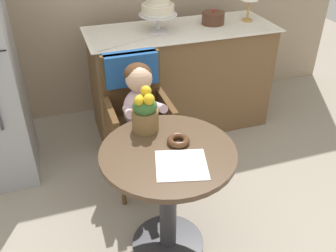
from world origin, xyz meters
TOP-DOWN VIEW (x-y plane):
  - ground_plane at (0.00, 0.00)m, footprint 8.00×8.00m
  - cafe_table at (0.00, 0.00)m, footprint 0.72×0.72m
  - wicker_chair at (0.00, 0.70)m, footprint 0.42×0.45m
  - seated_child at (0.00, 0.55)m, footprint 0.27×0.32m
  - paper_napkin at (0.02, -0.13)m, footprint 0.31×0.30m
  - donut_front at (0.07, 0.05)m, footprint 0.12×0.12m
  - flower_vase at (-0.05, 0.23)m, footprint 0.15×0.15m
  - display_counter at (0.55, 1.30)m, footprint 1.56×0.62m
  - tiered_cake_stand at (0.35, 1.30)m, footprint 0.30×0.30m
  - round_layer_cake at (0.84, 1.34)m, footprint 0.19×0.19m

SIDE VIEW (x-z plane):
  - ground_plane at x=0.00m, z-range 0.00..0.00m
  - display_counter at x=0.55m, z-range 0.00..0.90m
  - cafe_table at x=0.00m, z-range 0.15..0.87m
  - wicker_chair at x=0.00m, z-range 0.16..1.12m
  - seated_child at x=0.00m, z-range 0.31..1.04m
  - paper_napkin at x=0.02m, z-range 0.72..0.72m
  - donut_front at x=0.07m, z-range 0.72..0.76m
  - flower_vase at x=-0.05m, z-range 0.71..0.96m
  - round_layer_cake at x=0.84m, z-range 0.89..1.01m
  - tiered_cake_stand at x=0.35m, z-range 0.94..1.22m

